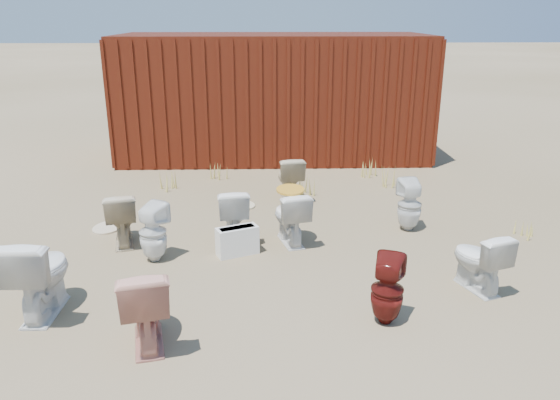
{
  "coord_description": "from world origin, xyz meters",
  "views": [
    {
      "loc": [
        -0.19,
        -5.91,
        2.79
      ],
      "look_at": [
        0.0,
        0.6,
        0.55
      ],
      "focal_mm": 35.0,
      "sensor_mm": 36.0,
      "label": 1
    }
  ],
  "objects_px": {
    "toilet_back_yellowlid": "(290,217)",
    "loose_tank": "(237,241)",
    "toilet_front_maroon": "(387,290)",
    "toilet_front_pink": "(145,304)",
    "toilet_front_c": "(233,214)",
    "toilet_back_a": "(153,232)",
    "toilet_back_beige_right": "(290,178)",
    "toilet_front_e": "(479,260)",
    "toilet_back_e": "(409,205)",
    "toilet_back_beige_left": "(121,218)",
    "shipping_container": "(273,96)",
    "toilet_front_a": "(39,274)"
  },
  "relations": [
    {
      "from": "toilet_back_yellowlid",
      "to": "loose_tank",
      "type": "xyz_separation_m",
      "value": [
        -0.66,
        -0.35,
        -0.17
      ]
    },
    {
      "from": "toilet_front_maroon",
      "to": "toilet_front_pink",
      "type": "bearing_deg",
      "value": 28.94
    },
    {
      "from": "toilet_back_yellowlid",
      "to": "toilet_front_c",
      "type": "bearing_deg",
      "value": -23.79
    },
    {
      "from": "toilet_back_a",
      "to": "toilet_back_beige_right",
      "type": "xyz_separation_m",
      "value": [
        1.7,
        2.21,
        -0.01
      ]
    },
    {
      "from": "toilet_front_e",
      "to": "toilet_back_a",
      "type": "bearing_deg",
      "value": -33.08
    },
    {
      "from": "toilet_back_beige_right",
      "to": "toilet_back_yellowlid",
      "type": "distance_m",
      "value": 1.73
    },
    {
      "from": "toilet_front_maroon",
      "to": "loose_tank",
      "type": "distance_m",
      "value": 2.17
    },
    {
      "from": "toilet_front_maroon",
      "to": "toilet_back_beige_right",
      "type": "distance_m",
      "value": 3.74
    },
    {
      "from": "toilet_front_c",
      "to": "toilet_front_e",
      "type": "relative_size",
      "value": 1.06
    },
    {
      "from": "toilet_front_maroon",
      "to": "toilet_front_e",
      "type": "distance_m",
      "value": 1.27
    },
    {
      "from": "toilet_front_maroon",
      "to": "loose_tank",
      "type": "height_order",
      "value": "toilet_front_maroon"
    },
    {
      "from": "toilet_back_beige_right",
      "to": "toilet_front_e",
      "type": "bearing_deg",
      "value": 113.4
    },
    {
      "from": "toilet_front_maroon",
      "to": "toilet_front_e",
      "type": "relative_size",
      "value": 1.02
    },
    {
      "from": "toilet_front_c",
      "to": "toilet_back_beige_right",
      "type": "height_order",
      "value": "toilet_front_c"
    },
    {
      "from": "toilet_back_beige_right",
      "to": "toilet_back_e",
      "type": "height_order",
      "value": "toilet_back_e"
    },
    {
      "from": "toilet_back_beige_left",
      "to": "toilet_back_e",
      "type": "xyz_separation_m",
      "value": [
        3.74,
        0.35,
        0.0
      ]
    },
    {
      "from": "toilet_back_beige_right",
      "to": "loose_tank",
      "type": "distance_m",
      "value": 2.21
    },
    {
      "from": "shipping_container",
      "to": "toilet_front_c",
      "type": "bearing_deg",
      "value": -97.53
    },
    {
      "from": "shipping_container",
      "to": "toilet_back_yellowlid",
      "type": "height_order",
      "value": "shipping_container"
    },
    {
      "from": "toilet_front_c",
      "to": "toilet_back_e",
      "type": "relative_size",
      "value": 1.0
    },
    {
      "from": "shipping_container",
      "to": "toilet_front_e",
      "type": "relative_size",
      "value": 9.02
    },
    {
      "from": "toilet_back_a",
      "to": "toilet_back_yellowlid",
      "type": "xyz_separation_m",
      "value": [
        1.63,
        0.49,
        -0.01
      ]
    },
    {
      "from": "toilet_front_a",
      "to": "loose_tank",
      "type": "xyz_separation_m",
      "value": [
        1.83,
        1.31,
        -0.24
      ]
    },
    {
      "from": "toilet_front_a",
      "to": "loose_tank",
      "type": "bearing_deg",
      "value": -143.61
    },
    {
      "from": "toilet_front_maroon",
      "to": "toilet_back_a",
      "type": "xyz_separation_m",
      "value": [
        -2.45,
        1.45,
        0.01
      ]
    },
    {
      "from": "shipping_container",
      "to": "toilet_front_c",
      "type": "distance_m",
      "value": 4.66
    },
    {
      "from": "shipping_container",
      "to": "loose_tank",
      "type": "bearing_deg",
      "value": -96.02
    },
    {
      "from": "toilet_front_maroon",
      "to": "toilet_back_beige_left",
      "type": "bearing_deg",
      "value": -11.91
    },
    {
      "from": "toilet_front_e",
      "to": "toilet_back_beige_left",
      "type": "distance_m",
      "value": 4.26
    },
    {
      "from": "toilet_front_c",
      "to": "toilet_front_e",
      "type": "height_order",
      "value": "toilet_front_c"
    },
    {
      "from": "toilet_front_a",
      "to": "toilet_back_yellowlid",
      "type": "distance_m",
      "value": 2.99
    },
    {
      "from": "toilet_front_a",
      "to": "toilet_front_maroon",
      "type": "height_order",
      "value": "toilet_front_a"
    },
    {
      "from": "toilet_front_e",
      "to": "toilet_back_a",
      "type": "relative_size",
      "value": 0.94
    },
    {
      "from": "toilet_front_a",
      "to": "toilet_back_beige_right",
      "type": "bearing_deg",
      "value": -126.31
    },
    {
      "from": "shipping_container",
      "to": "loose_tank",
      "type": "relative_size",
      "value": 12.0
    },
    {
      "from": "shipping_container",
      "to": "toilet_back_a",
      "type": "distance_m",
      "value": 5.44
    },
    {
      "from": "toilet_front_e",
      "to": "loose_tank",
      "type": "height_order",
      "value": "toilet_front_e"
    },
    {
      "from": "toilet_back_a",
      "to": "toilet_front_maroon",
      "type": "bearing_deg",
      "value": 178.7
    },
    {
      "from": "toilet_front_a",
      "to": "toilet_back_beige_right",
      "type": "relative_size",
      "value": 1.2
    },
    {
      "from": "toilet_front_maroon",
      "to": "toilet_back_yellowlid",
      "type": "bearing_deg",
      "value": -45.26
    },
    {
      "from": "toilet_back_yellowlid",
      "to": "shipping_container",
      "type": "bearing_deg",
      "value": -102.88
    },
    {
      "from": "toilet_front_maroon",
      "to": "toilet_front_e",
      "type": "bearing_deg",
      "value": -128.24
    },
    {
      "from": "loose_tank",
      "to": "toilet_front_maroon",
      "type": "bearing_deg",
      "value": -70.54
    },
    {
      "from": "toilet_front_a",
      "to": "toilet_back_a",
      "type": "relative_size",
      "value": 1.18
    },
    {
      "from": "toilet_back_a",
      "to": "toilet_back_beige_left",
      "type": "distance_m",
      "value": 0.72
    },
    {
      "from": "toilet_front_e",
      "to": "loose_tank",
      "type": "distance_m",
      "value": 2.75
    },
    {
      "from": "toilet_front_pink",
      "to": "toilet_back_yellowlid",
      "type": "height_order",
      "value": "toilet_front_pink"
    },
    {
      "from": "toilet_front_pink",
      "to": "toilet_front_maroon",
      "type": "bearing_deg",
      "value": 174.0
    },
    {
      "from": "toilet_front_maroon",
      "to": "toilet_back_a",
      "type": "relative_size",
      "value": 0.96
    },
    {
      "from": "shipping_container",
      "to": "toilet_back_beige_left",
      "type": "distance_m",
      "value": 5.12
    }
  ]
}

